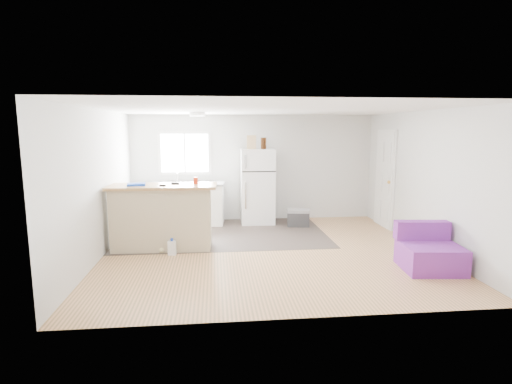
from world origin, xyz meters
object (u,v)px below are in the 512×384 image
Objects in this scene: blue_tray at (136,184)px; bottle_left at (262,143)px; refrigerator at (257,186)px; kitchen_cabinets at (177,203)px; mop at (164,239)px; cardboard_box at (251,142)px; cleaner_jug at (172,248)px; red_cup at (196,181)px; cooler at (298,218)px; peninsula at (162,217)px; purple_seat at (429,253)px; bottle_right at (265,143)px.

bottle_left reaches higher than blue_tray.
kitchen_cabinets is at bearing 179.60° from refrigerator.
mop is 3.80× the size of cardboard_box.
cleaner_jug is at bearing -125.34° from cardboard_box.
cardboard_box reaches higher than blue_tray.
red_cup is at bearing -123.60° from cardboard_box.
cooler is 1.75× the size of cardboard_box.
peninsula is 2.76m from cardboard_box.
purple_seat is 0.79× the size of mop.
blue_tray is (-0.41, -0.03, 0.58)m from peninsula.
cooler is 3.54m from blue_tray.
refrigerator is at bearing 10.71° from cardboard_box.
kitchen_cabinets is at bearing 78.92° from mop.
kitchen_cabinets is 2.11m from cardboard_box.
purple_seat is at bearing -26.93° from mop.
cleaner_jug is at bearing -31.51° from blue_tray.
refrigerator is 5.49× the size of blue_tray.
refrigerator is 3.14× the size of cooler.
cardboard_box is 1.20× the size of bottle_right.
kitchen_cabinets is 2.36× the size of purple_seat.
mop is at bearing -134.91° from bottle_left.
blue_tray is 1.20× the size of bottle_left.
red_cup is at bearing -125.34° from refrigerator.
cleaner_jug is 0.25× the size of mop.
kitchen_cabinets is at bearing 99.04° from cleaner_jug.
cardboard_box reaches higher than bottle_right.
bottle_right is (0.29, -0.02, -0.02)m from cardboard_box.
bottle_left is (0.10, -0.09, 0.95)m from refrigerator.
cardboard_box is (1.68, 1.98, 1.57)m from mop.
kitchen_cabinets is at bearing 74.77° from blue_tray.
refrigerator reaches higher than cooler.
red_cup is 2.22m from bottle_left.
bottle_right reaches higher than red_cup.
red_cup is (0.50, -1.77, 0.72)m from kitchen_cabinets.
kitchen_cabinets reaches higher than cleaner_jug.
mop is (-2.66, -1.58, 0.04)m from cooler.
peninsula is at bearing 166.04° from purple_seat.
bottle_right reaches higher than refrigerator.
refrigerator is at bearing 59.16° from cleaner_jug.
bottle_left is (-2.14, 3.17, 1.53)m from purple_seat.
cardboard_box is at bearing -168.45° from refrigerator.
blue_tray is 1.00× the size of cardboard_box.
blue_tray is at bearing 168.02° from purple_seat.
bottle_right is (2.43, 1.77, 0.63)m from blue_tray.
bottle_left reaches higher than kitchen_cabinets.
bottle_left and bottle_right have the same top height.
mop is at bearing -131.26° from refrigerator.
purple_seat is (4.01, -3.30, -0.22)m from kitchen_cabinets.
blue_tray is at bearing -140.05° from cardboard_box.
peninsula is at bearing 3.62° from blue_tray.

